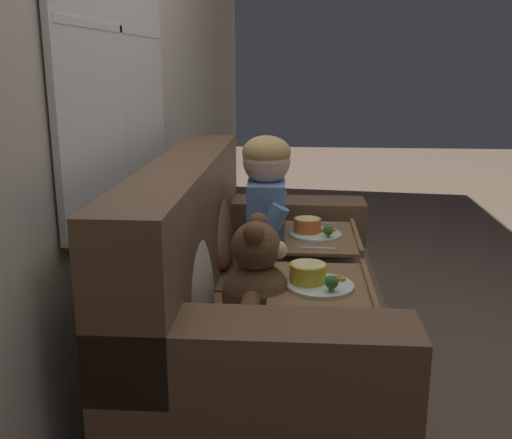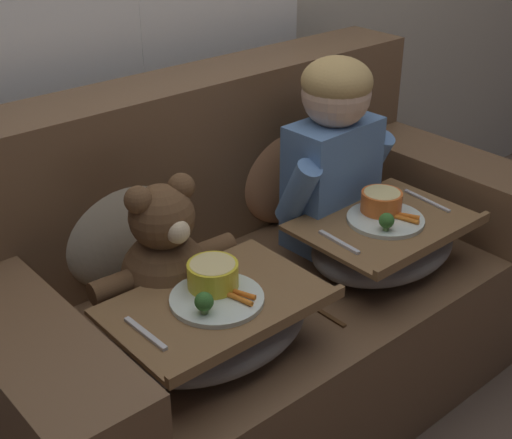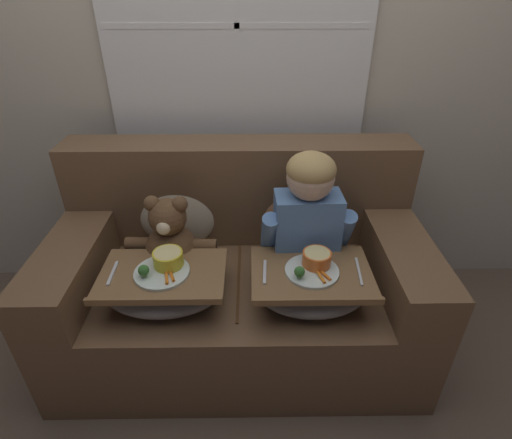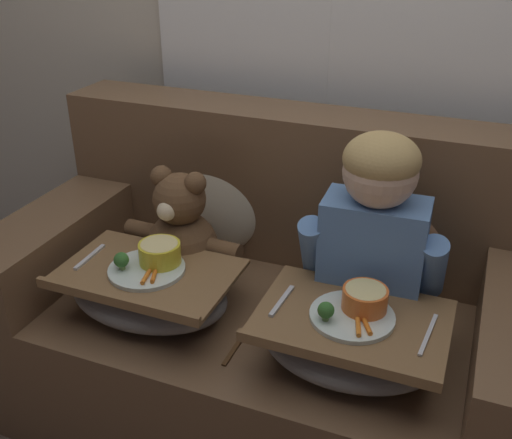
{
  "view_description": "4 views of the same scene",
  "coord_description": "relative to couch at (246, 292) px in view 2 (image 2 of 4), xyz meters",
  "views": [
    {
      "loc": [
        -2.1,
        -0.1,
        1.27
      ],
      "look_at": [
        0.06,
        0.05,
        0.7
      ],
      "focal_mm": 42.0,
      "sensor_mm": 36.0,
      "label": 1
    },
    {
      "loc": [
        -1.1,
        -1.25,
        1.49
      ],
      "look_at": [
        -0.03,
        -0.01,
        0.62
      ],
      "focal_mm": 50.0,
      "sensor_mm": 36.0,
      "label": 2
    },
    {
      "loc": [
        0.06,
        -1.41,
        1.56
      ],
      "look_at": [
        0.08,
        0.08,
        0.65
      ],
      "focal_mm": 28.0,
      "sensor_mm": 36.0,
      "label": 3
    },
    {
      "loc": [
        0.52,
        -1.39,
        1.47
      ],
      "look_at": [
        -0.06,
        0.06,
        0.66
      ],
      "focal_mm": 42.0,
      "sensor_mm": 36.0,
      "label": 4
    }
  ],
  "objects": [
    {
      "name": "child_figure",
      "position": [
        0.29,
        -0.04,
        0.39
      ],
      "size": [
        0.4,
        0.2,
        0.56
      ],
      "color": "#5B84BC",
      "rests_on": "couch"
    },
    {
      "name": "ground_plane",
      "position": [
        0.0,
        -0.07,
        -0.34
      ],
      "size": [
        14.0,
        14.0,
        0.0
      ],
      "primitive_type": "plane",
      "color": "brown"
    },
    {
      "name": "lap_tray_child",
      "position": [
        0.29,
        -0.25,
        0.17
      ],
      "size": [
        0.47,
        0.35,
        0.21
      ],
      "color": "slate",
      "rests_on": "child_figure"
    },
    {
      "name": "throw_pillow_behind_teddy",
      "position": [
        -0.29,
        0.17,
        0.28
      ],
      "size": [
        0.39,
        0.19,
        0.4
      ],
      "color": "#C1B293",
      "rests_on": "couch"
    },
    {
      "name": "couch",
      "position": [
        0.0,
        0.0,
        0.0
      ],
      "size": [
        1.61,
        0.85,
        0.92
      ],
      "color": "brown",
      "rests_on": "ground_plane"
    },
    {
      "name": "throw_pillow_behind_child",
      "position": [
        0.29,
        0.17,
        0.28
      ],
      "size": [
        0.4,
        0.19,
        0.41
      ],
      "color": "#B2754C",
      "rests_on": "couch"
    },
    {
      "name": "lap_tray_teddy",
      "position": [
        -0.29,
        -0.25,
        0.17
      ],
      "size": [
        0.49,
        0.33,
        0.21
      ],
      "color": "slate",
      "rests_on": "teddy_bear"
    },
    {
      "name": "teddy_bear",
      "position": [
        -0.29,
        -0.05,
        0.25
      ],
      "size": [
        0.4,
        0.28,
        0.37
      ],
      "color": "brown",
      "rests_on": "couch"
    }
  ]
}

